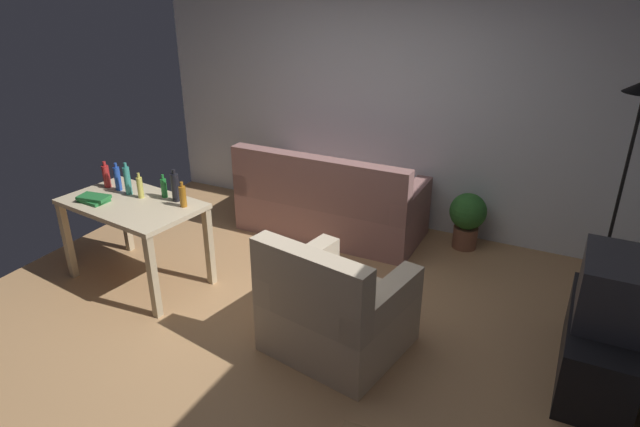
# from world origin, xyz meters

# --- Properties ---
(ground_plane) EXTENTS (5.20, 4.40, 0.02)m
(ground_plane) POSITION_xyz_m (0.00, 0.00, -0.01)
(ground_plane) COLOR tan
(wall_rear) EXTENTS (5.20, 0.10, 2.70)m
(wall_rear) POSITION_xyz_m (0.00, 2.20, 1.35)
(wall_rear) COLOR silver
(wall_rear) RESTS_ON ground_plane
(couch) EXTENTS (1.87, 0.84, 0.92)m
(couch) POSITION_xyz_m (-0.33, 1.59, 0.31)
(couch) COLOR #996B66
(couch) RESTS_ON ground_plane
(tv_stand) EXTENTS (0.44, 1.10, 0.48)m
(tv_stand) POSITION_xyz_m (2.25, 0.38, 0.24)
(tv_stand) COLOR black
(tv_stand) RESTS_ON ground_plane
(tv) EXTENTS (0.41, 0.60, 0.44)m
(tv) POSITION_xyz_m (2.25, 0.38, 0.70)
(tv) COLOR #2D2D33
(tv) RESTS_ON tv_stand
(torchiere_lamp) EXTENTS (0.32, 0.32, 1.81)m
(torchiere_lamp) POSITION_xyz_m (2.25, 1.65, 1.41)
(torchiere_lamp) COLOR black
(torchiere_lamp) RESTS_ON ground_plane
(desk) EXTENTS (1.28, 0.85, 0.76)m
(desk) POSITION_xyz_m (-1.43, -0.01, 0.65)
(desk) COLOR #C6B28E
(desk) RESTS_ON ground_plane
(potted_plant) EXTENTS (0.36, 0.36, 0.57)m
(potted_plant) POSITION_xyz_m (1.02, 1.90, 0.33)
(potted_plant) COLOR brown
(potted_plant) RESTS_ON ground_plane
(armchair) EXTENTS (1.04, 0.99, 0.92)m
(armchair) POSITION_xyz_m (0.53, -0.13, 0.32)
(armchair) COLOR beige
(armchair) RESTS_ON ground_plane
(bottle_red) EXTENTS (0.06, 0.06, 0.24)m
(bottle_red) POSITION_xyz_m (-1.86, 0.15, 0.86)
(bottle_red) COLOR #AD2323
(bottle_red) RESTS_ON desk
(bottle_blue) EXTENTS (0.06, 0.06, 0.25)m
(bottle_blue) POSITION_xyz_m (-1.72, 0.14, 0.87)
(bottle_blue) COLOR #2347A3
(bottle_blue) RESTS_ON desk
(bottle_tall) EXTENTS (0.06, 0.06, 0.29)m
(bottle_tall) POSITION_xyz_m (-1.57, 0.11, 0.89)
(bottle_tall) COLOR teal
(bottle_tall) RESTS_ON desk
(bottle_squat) EXTENTS (0.05, 0.05, 0.22)m
(bottle_squat) POSITION_xyz_m (-1.42, 0.10, 0.86)
(bottle_squat) COLOR #BCB24C
(bottle_squat) RESTS_ON desk
(bottle_green) EXTENTS (0.05, 0.05, 0.21)m
(bottle_green) POSITION_xyz_m (-1.24, 0.19, 0.85)
(bottle_green) COLOR #1E722D
(bottle_green) RESTS_ON desk
(bottle_dark) EXTENTS (0.07, 0.07, 0.28)m
(bottle_dark) POSITION_xyz_m (-1.10, 0.18, 0.89)
(bottle_dark) COLOR black
(bottle_dark) RESTS_ON desk
(bottle_amber) EXTENTS (0.06, 0.06, 0.22)m
(bottle_amber) POSITION_xyz_m (-0.96, 0.11, 0.85)
(bottle_amber) COLOR #9E6019
(bottle_amber) RESTS_ON desk
(book_stack) EXTENTS (0.27, 0.18, 0.05)m
(book_stack) POSITION_xyz_m (-1.71, -0.15, 0.79)
(book_stack) COLOR #236B33
(book_stack) RESTS_ON desk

